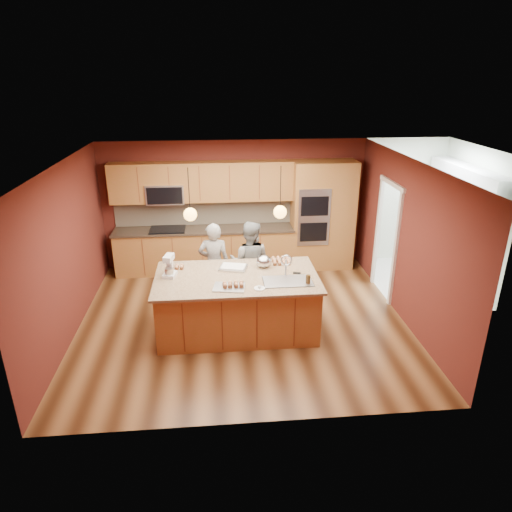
{
  "coord_description": "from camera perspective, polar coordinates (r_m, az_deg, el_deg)",
  "views": [
    {
      "loc": [
        -0.41,
        -6.87,
        3.98
      ],
      "look_at": [
        0.22,
        -0.1,
        1.22
      ],
      "focal_mm": 32.0,
      "sensor_mm": 36.0,
      "label": 1
    }
  ],
  "objects": [
    {
      "name": "cabinet_run",
      "position": [
        9.6,
        -6.69,
        3.77
      ],
      "size": [
        3.74,
        0.64,
        2.3
      ],
      "color": "olive",
      "rests_on": "floor"
    },
    {
      "name": "person_left",
      "position": [
        8.22,
        -5.25,
        -1.0
      ],
      "size": [
        0.58,
        0.41,
        1.54
      ],
      "primitive_type": "imported",
      "rotation": [
        0.0,
        0.0,
        3.07
      ],
      "color": "black",
      "rests_on": "floor"
    },
    {
      "name": "floor",
      "position": [
        7.95,
        -1.68,
        -7.94
      ],
      "size": [
        5.5,
        5.5,
        0.0
      ],
      "primitive_type": "plane",
      "color": "#3E210F",
      "rests_on": "ground"
    },
    {
      "name": "pendant_left",
      "position": [
        6.89,
        -8.22,
        5.2
      ],
      "size": [
        0.2,
        0.2,
        0.8
      ],
      "color": "black",
      "rests_on": "ceiling"
    },
    {
      "name": "ceiling",
      "position": [
        7.0,
        -1.93,
        11.56
      ],
      "size": [
        5.5,
        5.5,
        0.0
      ],
      "primitive_type": "plane",
      "rotation": [
        3.14,
        0.0,
        0.0
      ],
      "color": "silver",
      "rests_on": "ground"
    },
    {
      "name": "tumbler",
      "position": [
        7.02,
        6.52,
        -2.93
      ],
      "size": [
        0.07,
        0.07,
        0.14
      ],
      "primitive_type": "cylinder",
      "color": "#3C2710",
      "rests_on": "island"
    },
    {
      "name": "doorway_trim",
      "position": [
        8.79,
        15.94,
        1.75
      ],
      "size": [
        0.08,
        1.11,
        2.2
      ],
      "primitive_type": null,
      "color": "silver",
      "rests_on": "wall_right"
    },
    {
      "name": "wall_right",
      "position": [
        8.01,
        18.25,
        1.77
      ],
      "size": [
        0.0,
        5.0,
        5.0
      ],
      "primitive_type": "plane",
      "rotation": [
        1.57,
        0.0,
        -1.57
      ],
      "color": "#551E17",
      "rests_on": "ground"
    },
    {
      "name": "washer",
      "position": [
        9.69,
        23.64,
        -0.59
      ],
      "size": [
        0.82,
        0.83,
        1.09
      ],
      "primitive_type": "cube",
      "rotation": [
        0.0,
        0.0,
        0.23
      ],
      "color": "silver",
      "rests_on": "floor"
    },
    {
      "name": "cooling_rack",
      "position": [
        6.88,
        -3.37,
        -3.91
      ],
      "size": [
        0.52,
        0.41,
        0.02
      ],
      "primitive_type": "cube",
      "rotation": [
        0.0,
        0.0,
        -0.16
      ],
      "color": "#AAADB2",
      "rests_on": "island"
    },
    {
      "name": "wall_front",
      "position": [
        5.12,
        -0.0,
        -8.82
      ],
      "size": [
        5.5,
        0.0,
        5.5
      ],
      "primitive_type": "plane",
      "rotation": [
        -1.57,
        0.0,
        0.0
      ],
      "color": "#551E17",
      "rests_on": "ground"
    },
    {
      "name": "cupcakes_left",
      "position": [
        7.62,
        -9.57,
        -1.33
      ],
      "size": [
        0.15,
        0.15,
        0.07
      ],
      "primitive_type": null,
      "color": "tan",
      "rests_on": "island"
    },
    {
      "name": "oven_column",
      "position": [
        9.76,
        8.3,
        5.02
      ],
      "size": [
        1.3,
        0.62,
        2.3
      ],
      "color": "olive",
      "rests_on": "floor"
    },
    {
      "name": "laundry_room",
      "position": [
        9.59,
        24.84,
        7.85
      ],
      "size": [
        2.6,
        2.7,
        2.7
      ],
      "color": "silver",
      "rests_on": "ground"
    },
    {
      "name": "pendant_right",
      "position": [
        6.95,
        3.03,
        5.54
      ],
      "size": [
        0.2,
        0.2,
        0.8
      ],
      "color": "black",
      "rests_on": "ceiling"
    },
    {
      "name": "dryer",
      "position": [
        10.18,
        22.02,
        0.06
      ],
      "size": [
        0.71,
        0.72,
        0.88
      ],
      "primitive_type": "cube",
      "rotation": [
        0.0,
        0.0,
        -0.35
      ],
      "color": "silver",
      "rests_on": "floor"
    },
    {
      "name": "cupcakes_right",
      "position": [
        7.77,
        3.15,
        -0.58
      ],
      "size": [
        0.31,
        0.31,
        0.07
      ],
      "primitive_type": null,
      "color": "tan",
      "rests_on": "island"
    },
    {
      "name": "plate",
      "position": [
        6.85,
        0.44,
        -4.05
      ],
      "size": [
        0.17,
        0.17,
        0.01
      ],
      "primitive_type": "cylinder",
      "color": "silver",
      "rests_on": "island"
    },
    {
      "name": "phone",
      "position": [
        7.38,
        5.13,
        -2.13
      ],
      "size": [
        0.14,
        0.1,
        0.01
      ],
      "primitive_type": "cube",
      "rotation": [
        0.0,
        0.0,
        -0.27
      ],
      "color": "black",
      "rests_on": "island"
    },
    {
      "name": "island",
      "position": [
        7.46,
        -2.26,
        -5.83
      ],
      "size": [
        2.6,
        1.45,
        1.34
      ],
      "color": "olive",
      "rests_on": "floor"
    },
    {
      "name": "stand_mixer",
      "position": [
        7.33,
        -10.78,
        -1.38
      ],
      "size": [
        0.23,
        0.29,
        0.35
      ],
      "rotation": [
        0.0,
        0.0,
        -0.23
      ],
      "color": "silver",
      "rests_on": "island"
    },
    {
      "name": "wall_back",
      "position": [
        9.74,
        -2.74,
        6.42
      ],
      "size": [
        5.5,
        0.0,
        5.5
      ],
      "primitive_type": "plane",
      "rotation": [
        1.57,
        0.0,
        0.0
      ],
      "color": "#551E17",
      "rests_on": "ground"
    },
    {
      "name": "mixing_bowl",
      "position": [
        7.56,
        0.99,
        -0.67
      ],
      "size": [
        0.25,
        0.25,
        0.21
      ],
      "primitive_type": "ellipsoid",
      "color": "silver",
      "rests_on": "island"
    },
    {
      "name": "wall_left",
      "position": [
        7.72,
        -22.61,
        0.42
      ],
      "size": [
        0.0,
        5.0,
        5.0
      ],
      "primitive_type": "plane",
      "rotation": [
        1.57,
        0.0,
        1.57
      ],
      "color": "#551E17",
      "rests_on": "ground"
    },
    {
      "name": "person_right",
      "position": [
        8.24,
        -0.78,
        -0.81
      ],
      "size": [
        0.88,
        0.76,
        1.55
      ],
      "primitive_type": "imported",
      "rotation": [
        0.0,
        0.0,
        2.88
      ],
      "color": "gray",
      "rests_on": "floor"
    },
    {
      "name": "sheet_cake",
      "position": [
        7.53,
        -2.85,
        -1.42
      ],
      "size": [
        0.51,
        0.43,
        0.05
      ],
      "rotation": [
        0.0,
        0.0,
        -0.27
      ],
      "color": "silver",
      "rests_on": "island"
    },
    {
      "name": "cupcakes_rack",
      "position": [
        6.87,
        -2.9,
        -3.55
      ],
      "size": [
        0.33,
        0.17,
        0.08
      ],
      "primitive_type": null,
      "color": "tan",
      "rests_on": "island"
    }
  ]
}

